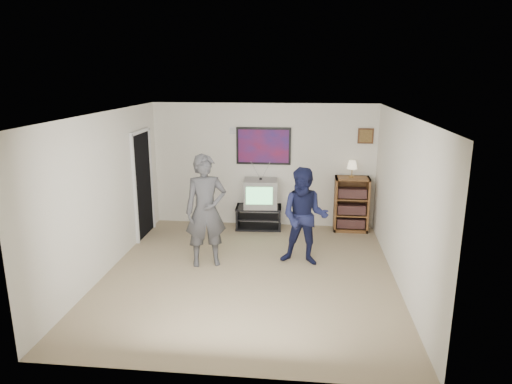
% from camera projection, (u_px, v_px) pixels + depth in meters
% --- Properties ---
extents(room_shell, '(4.51, 5.00, 2.51)m').
position_uv_depth(room_shell, '(251.00, 192.00, 7.19)').
color(room_shell, '#877155').
rests_on(room_shell, ground).
extents(media_stand, '(0.94, 0.55, 0.46)m').
position_uv_depth(media_stand, '(259.00, 217.00, 9.27)').
color(media_stand, black).
rests_on(media_stand, room_shell).
extents(crt_television, '(0.70, 0.61, 0.56)m').
position_uv_depth(crt_television, '(261.00, 193.00, 9.14)').
color(crt_television, gray).
rests_on(crt_television, media_stand).
extents(bookshelf, '(0.67, 0.38, 1.09)m').
position_uv_depth(bookshelf, '(351.00, 204.00, 9.05)').
color(bookshelf, brown).
rests_on(bookshelf, room_shell).
extents(table_lamp, '(0.20, 0.20, 0.32)m').
position_uv_depth(table_lamp, '(352.00, 169.00, 8.90)').
color(table_lamp, beige).
rests_on(table_lamp, bookshelf).
extents(person_tall, '(0.78, 0.63, 1.84)m').
position_uv_depth(person_tall, '(206.00, 211.00, 7.33)').
color(person_tall, '#3C3D40').
rests_on(person_tall, room_shell).
extents(person_short, '(0.87, 0.73, 1.62)m').
position_uv_depth(person_short, '(304.00, 217.00, 7.39)').
color(person_short, '#15193B').
rests_on(person_short, room_shell).
extents(controller_left, '(0.08, 0.12, 0.03)m').
position_uv_depth(controller_left, '(212.00, 189.00, 7.49)').
color(controller_left, white).
rests_on(controller_left, person_tall).
extents(controller_right, '(0.06, 0.13, 0.04)m').
position_uv_depth(controller_right, '(306.00, 201.00, 7.60)').
color(controller_right, white).
rests_on(controller_right, person_short).
extents(poster, '(1.10, 0.03, 0.75)m').
position_uv_depth(poster, '(263.00, 146.00, 9.14)').
color(poster, black).
rests_on(poster, room_shell).
extents(air_vent, '(0.28, 0.02, 0.14)m').
position_uv_depth(air_vent, '(236.00, 131.00, 9.12)').
color(air_vent, white).
rests_on(air_vent, room_shell).
extents(small_picture, '(0.30, 0.03, 0.30)m').
position_uv_depth(small_picture, '(366.00, 136.00, 8.88)').
color(small_picture, '#493017').
rests_on(small_picture, room_shell).
extents(doorway, '(0.03, 0.85, 2.00)m').
position_uv_depth(doorway, '(143.00, 185.00, 8.69)').
color(doorway, black).
rests_on(doorway, room_shell).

